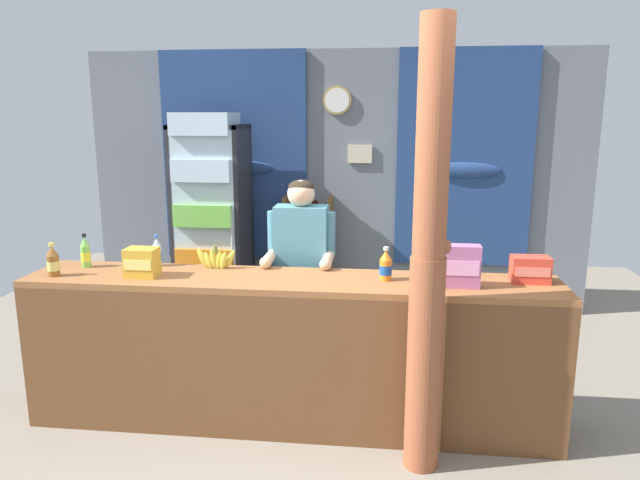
{
  "coord_description": "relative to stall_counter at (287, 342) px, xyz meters",
  "views": [
    {
      "loc": [
        0.52,
        -2.99,
        1.98
      ],
      "look_at": [
        0.08,
        0.84,
        1.14
      ],
      "focal_mm": 32.72,
      "sensor_mm": 36.0,
      "label": 1
    }
  ],
  "objects": [
    {
      "name": "back_wall_curtained",
      "position": [
        0.08,
        2.53,
        0.73
      ],
      "size": [
        5.01,
        0.22,
        2.59
      ],
      "color": "slate",
      "rests_on": "ground"
    },
    {
      "name": "snack_box_crackers",
      "position": [
        1.46,
        0.19,
        0.46
      ],
      "size": [
        0.23,
        0.13,
        0.16
      ],
      "color": "#E5422D",
      "rests_on": "stall_counter"
    },
    {
      "name": "soda_bottle_iced_tea",
      "position": [
        -1.49,
        -0.0,
        0.47
      ],
      "size": [
        0.07,
        0.07,
        0.21
      ],
      "color": "brown",
      "rests_on": "stall_counter"
    },
    {
      "name": "soda_bottle_lime_soda",
      "position": [
        -1.4,
        0.23,
        0.47
      ],
      "size": [
        0.06,
        0.06,
        0.23
      ],
      "color": "#75C64C",
      "rests_on": "stall_counter"
    },
    {
      "name": "shopkeeper",
      "position": [
        0.0,
        0.59,
        0.36
      ],
      "size": [
        0.48,
        0.42,
        1.54
      ],
      "color": "#28282D",
      "rests_on": "ground"
    },
    {
      "name": "soda_bottle_water",
      "position": [
        -0.93,
        0.31,
        0.47
      ],
      "size": [
        0.06,
        0.06,
        0.21
      ],
      "color": "silver",
      "rests_on": "stall_counter"
    },
    {
      "name": "timber_post",
      "position": [
        0.82,
        -0.29,
        0.58
      ],
      "size": [
        0.21,
        0.19,
        2.46
      ],
      "color": "#995133",
      "rests_on": "ground"
    },
    {
      "name": "plastic_lawn_chair",
      "position": [
        0.98,
        1.66,
        -0.1
      ],
      "size": [
        0.57,
        0.57,
        0.86
      ],
      "color": "#4CC675",
      "rests_on": "ground"
    },
    {
      "name": "bottle_shelf_rack",
      "position": [
        -0.17,
        2.25,
        0.03
      ],
      "size": [
        0.48,
        0.28,
        1.18
      ],
      "color": "brown",
      "rests_on": "ground"
    },
    {
      "name": "ground_plane",
      "position": [
        0.07,
        0.79,
        -0.6
      ],
      "size": [
        7.34,
        7.34,
        0.0
      ],
      "primitive_type": "plane",
      "color": "gray"
    },
    {
      "name": "stall_counter",
      "position": [
        0.0,
        0.0,
        0.0
      ],
      "size": [
        3.34,
        0.53,
        0.98
      ],
      "color": "#935B33",
      "rests_on": "ground"
    },
    {
      "name": "soda_bottle_grape_soda",
      "position": [
        0.82,
        0.05,
        0.52
      ],
      "size": [
        0.1,
        0.1,
        0.34
      ],
      "color": "#56286B",
      "rests_on": "stall_counter"
    },
    {
      "name": "soda_bottle_orange_soda",
      "position": [
        0.59,
        0.14,
        0.47
      ],
      "size": [
        0.08,
        0.08,
        0.21
      ],
      "color": "orange",
      "rests_on": "stall_counter"
    },
    {
      "name": "banana_bunch",
      "position": [
        -0.52,
        0.29,
        0.44
      ],
      "size": [
        0.28,
        0.06,
        0.16
      ],
      "color": "#DBCC42",
      "rests_on": "stall_counter"
    },
    {
      "name": "drink_fridge",
      "position": [
        -1.06,
        1.96,
        0.48
      ],
      "size": [
        0.66,
        0.64,
        1.99
      ],
      "color": "#232328",
      "rests_on": "ground"
    },
    {
      "name": "snack_box_wafer",
      "position": [
        1.04,
        0.05,
        0.5
      ],
      "size": [
        0.21,
        0.1,
        0.25
      ],
      "color": "#B76699",
      "rests_on": "stall_counter"
    },
    {
      "name": "snack_box_choco_powder",
      "position": [
        -0.93,
        0.05,
        0.47
      ],
      "size": [
        0.19,
        0.15,
        0.18
      ],
      "color": "gold",
      "rests_on": "stall_counter"
    }
  ]
}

